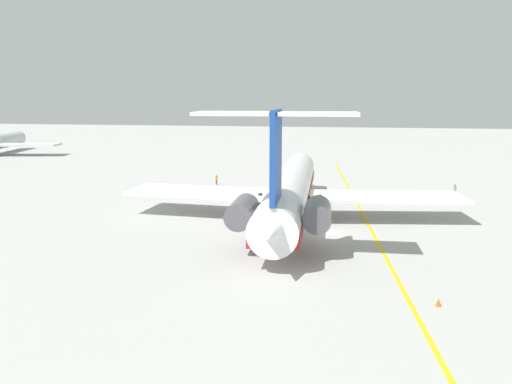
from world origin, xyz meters
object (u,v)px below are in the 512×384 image
Objects in this scene: ground_crew_near_nose at (216,178)px; safety_cone_nose at (438,302)px; ground_crew_near_tail at (455,189)px; main_jetliner at (290,191)px.

ground_crew_near_nose is 51.19m from safety_cone_nose.
ground_crew_near_tail is at bearing -136.24° from ground_crew_near_nose.
ground_crew_near_nose is at bearing 31.15° from safety_cone_nose.
ground_crew_near_tail is 3.03× the size of safety_cone_nose.
ground_crew_near_nose reaches higher than ground_crew_near_tail.
ground_crew_near_nose is 3.04× the size of safety_cone_nose.
main_jetliner reaches higher than ground_crew_near_nose.
ground_crew_near_tail is at bearing -12.39° from safety_cone_nose.
ground_crew_near_tail is 41.43m from safety_cone_nose.
main_jetliner is at bearing 29.74° from safety_cone_nose.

